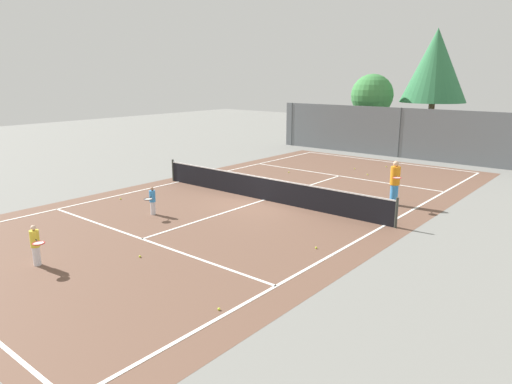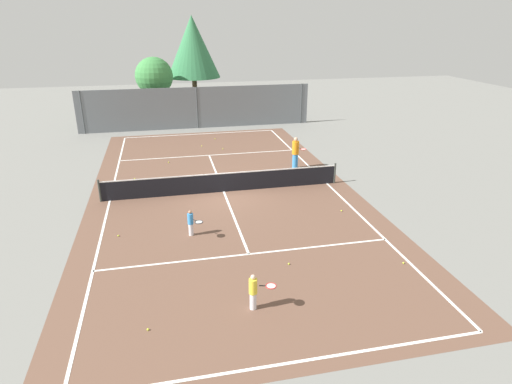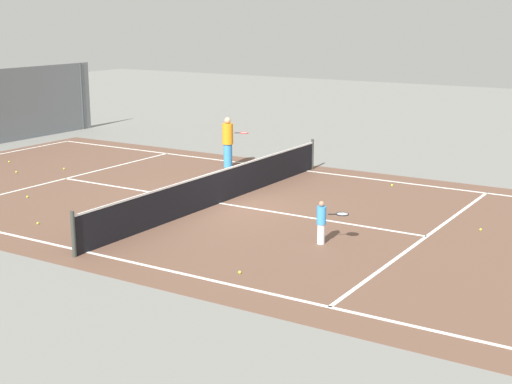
{
  "view_description": "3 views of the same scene",
  "coord_description": "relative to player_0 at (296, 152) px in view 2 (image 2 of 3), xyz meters",
  "views": [
    {
      "loc": [
        12.05,
        -15.11,
        5.2
      ],
      "look_at": [
        0.4,
        -1.04,
        0.62
      ],
      "focal_mm": 32.72,
      "sensor_mm": 36.0,
      "label": 1
    },
    {
      "loc": [
        -2.74,
        -20.29,
        8.15
      ],
      "look_at": [
        1.13,
        -2.48,
        0.86
      ],
      "focal_mm": 30.67,
      "sensor_mm": 36.0,
      "label": 2
    },
    {
      "loc": [
        -17.62,
        -12.31,
        5.52
      ],
      "look_at": [
        -0.65,
        -1.69,
        0.7
      ],
      "focal_mm": 52.24,
      "sensor_mm": 36.0,
      "label": 3
    }
  ],
  "objects": [
    {
      "name": "ground_plane",
      "position": [
        -4.6,
        -2.79,
        -0.95
      ],
      "size": [
        80.0,
        80.0,
        0.0
      ],
      "primitive_type": "plane",
      "color": "slate"
    },
    {
      "name": "court_surface",
      "position": [
        -4.6,
        -2.79,
        -0.95
      ],
      "size": [
        13.0,
        25.0,
        0.01
      ],
      "color": "brown",
      "rests_on": "ground_plane"
    },
    {
      "name": "tennis_net",
      "position": [
        -4.6,
        -2.79,
        -0.44
      ],
      "size": [
        11.9,
        0.1,
        1.1
      ],
      "color": "#333833",
      "rests_on": "ground_plane"
    },
    {
      "name": "perimeter_fence",
      "position": [
        -4.6,
        11.21,
        0.65
      ],
      "size": [
        18.0,
        0.12,
        3.2
      ],
      "color": "slate",
      "rests_on": "ground_plane"
    },
    {
      "name": "tree_0",
      "position": [
        -7.69,
        13.33,
        2.83
      ],
      "size": [
        2.97,
        2.97,
        5.32
      ],
      "color": "brown",
      "rests_on": "ground_plane"
    },
    {
      "name": "tree_1",
      "position": [
        -4.34,
        15.92,
        4.89
      ],
      "size": [
        4.52,
        4.52,
        8.37
      ],
      "color": "brown",
      "rests_on": "ground_plane"
    },
    {
      "name": "player_0",
      "position": [
        0.0,
        0.0,
        0.0
      ],
      "size": [
        0.72,
        0.94,
        1.84
      ],
      "color": "#388CD8",
      "rests_on": "ground_plane"
    },
    {
      "name": "player_1",
      "position": [
        -6.53,
        -7.22,
        -0.38
      ],
      "size": [
        0.65,
        0.77,
        1.08
      ],
      "color": "silver",
      "rests_on": "ground_plane"
    },
    {
      "name": "player_2",
      "position": [
        -5.08,
        -12.41,
        -0.33
      ],
      "size": [
        0.84,
        0.46,
        1.18
      ],
      "color": "silver",
      "rests_on": "ground_plane"
    },
    {
      "name": "ball_crate",
      "position": [
        -5.2,
        -1.41,
        -0.77
      ],
      "size": [
        0.43,
        0.39,
        0.43
      ],
      "color": "red",
      "rests_on": "ground_plane"
    },
    {
      "name": "tennis_ball_0",
      "position": [
        -7.17,
        2.59,
        -0.92
      ],
      "size": [
        0.07,
        0.07,
        0.07
      ],
      "primitive_type": "sphere",
      "color": "#CCE533",
      "rests_on": "ground_plane"
    },
    {
      "name": "tennis_ball_1",
      "position": [
        -3.72,
        7.52,
        -0.92
      ],
      "size": [
        0.07,
        0.07,
        0.07
      ],
      "primitive_type": "sphere",
      "color": "#CCE533",
      "rests_on": "ground_plane"
    },
    {
      "name": "tennis_ball_2",
      "position": [
        -9.42,
        -6.68,
        -0.92
      ],
      "size": [
        0.07,
        0.07,
        0.07
      ],
      "primitive_type": "sphere",
      "color": "#CCE533",
      "rests_on": "ground_plane"
    },
    {
      "name": "tennis_ball_3",
      "position": [
        -3.35,
        -10.21,
        -0.92
      ],
      "size": [
        0.07,
        0.07,
        0.07
      ],
      "primitive_type": "sphere",
      "color": "#CCE533",
      "rests_on": "ground_plane"
    },
    {
      "name": "tennis_ball_4",
      "position": [
        -3.54,
        4.79,
        -0.92
      ],
      "size": [
        0.07,
        0.07,
        0.07
      ],
      "primitive_type": "sphere",
      "color": "#CCE533",
      "rests_on": "ground_plane"
    },
    {
      "name": "tennis_ball_5",
      "position": [
        -9.05,
        0.04,
        -0.92
      ],
      "size": [
        0.07,
        0.07,
        0.07
      ],
      "primitive_type": "sphere",
      "color": "#CCE533",
      "rests_on": "ground_plane"
    },
    {
      "name": "tennis_ball_6",
      "position": [
        0.26,
        -6.3,
        -0.92
      ],
      "size": [
        0.07,
        0.07,
        0.07
      ],
      "primitive_type": "sphere",
      "color": "#CCE533",
      "rests_on": "ground_plane"
    },
    {
      "name": "tennis_ball_7",
      "position": [
        -8.19,
        -12.75,
        -0.92
      ],
      "size": [
        0.07,
        0.07,
        0.07
      ],
      "primitive_type": "sphere",
      "color": "#CCE533",
      "rests_on": "ground_plane"
    },
    {
      "name": "tennis_ball_8",
      "position": [
        0.66,
        -11.02,
        -0.92
      ],
      "size": [
        0.07,
        0.07,
        0.07
      ],
      "primitive_type": "sphere",
      "color": "#CCE533",
      "rests_on": "ground_plane"
    },
    {
      "name": "tennis_ball_9",
      "position": [
        -4.85,
        5.79,
        -0.92
      ],
      "size": [
        0.07,
        0.07,
        0.07
      ],
      "primitive_type": "sphere",
      "color": "#CCE533",
      "rests_on": "ground_plane"
    }
  ]
}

